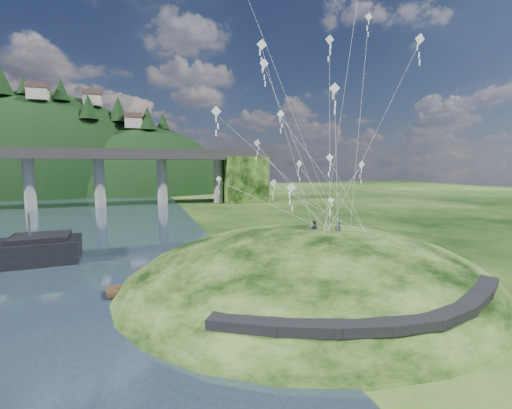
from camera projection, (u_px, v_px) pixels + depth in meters
name	position (u px, v px, depth m)	size (l,w,h in m)	color
ground	(233.00, 300.00, 27.69)	(320.00, 320.00, 0.00)	black
grass_hill	(310.00, 297.00, 32.32)	(36.00, 32.00, 13.00)	black
footpath	(394.00, 312.00, 20.69)	(22.29, 5.84, 0.83)	black
bridge	(54.00, 169.00, 83.90)	(160.00, 11.00, 15.00)	#2D2B2B
far_ridge	(38.00, 213.00, 129.38)	(153.00, 70.00, 94.50)	black
wooden_dock	(186.00, 280.00, 31.26)	(13.58, 3.85, 0.96)	#382517
kite_flyers	(322.00, 221.00, 31.26)	(2.59, 2.02, 1.78)	#282935
kite_swarm	(305.00, 106.00, 30.89)	(17.54, 16.51, 21.32)	white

